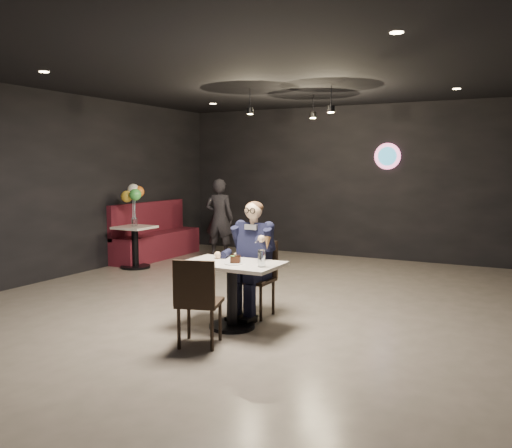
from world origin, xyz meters
The scene contains 17 objects.
floor centered at (0.00, 0.00, 0.00)m, with size 9.00×9.00×0.00m, color gray.
wall_sign centered at (0.80, 4.47, 2.00)m, with size 0.50×0.06×0.50m, color pink, non-canonical shape.
pendant_lights centered at (0.00, 2.00, 2.88)m, with size 1.40×1.20×0.36m, color black.
main_table centered at (0.38, -0.78, 0.38)m, with size 1.10×0.70×0.75m, color white.
chair_far centered at (0.38, -0.23, 0.46)m, with size 0.42×0.46×0.92m, color black.
chair_near centered at (0.38, -1.44, 0.46)m, with size 0.42×0.46×0.92m, color black.
seated_man centered at (0.38, -0.23, 0.72)m, with size 0.60×0.80×1.44m, color black.
dessert_plate centered at (0.45, -0.86, 0.76)m, with size 0.21×0.21×0.01m, color white.
cake_slice centered at (0.46, -0.83, 0.80)m, with size 0.10×0.09×0.07m, color black.
mint_leaf centered at (0.44, -0.87, 0.84)m, with size 0.06×0.04×0.01m, color #2C8833.
sundae_glass centered at (0.79, -0.86, 0.84)m, with size 0.08×0.08×0.18m, color silver.
wafer_cone centered at (0.84, -0.82, 1.00)m, with size 0.07×0.07×0.14m, color tan.
booth_bench centered at (-3.25, 2.54, 0.55)m, with size 0.55×2.21×1.10m, color #450E19.
side_table centered at (-2.95, 1.54, 0.38)m, with size 0.61×0.61×0.76m, color white.
balloon_vase centered at (-2.95, 1.54, 0.83)m, with size 0.10×0.10×0.16m, color silver.
balloon_bunch centered at (-2.95, 1.54, 1.21)m, with size 0.38×0.38×0.62m, color gold.
passerby centered at (-2.18, 3.17, 0.78)m, with size 0.57×0.38×1.57m, color black.
Camera 1 is at (3.37, -5.95, 1.83)m, focal length 38.00 mm.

